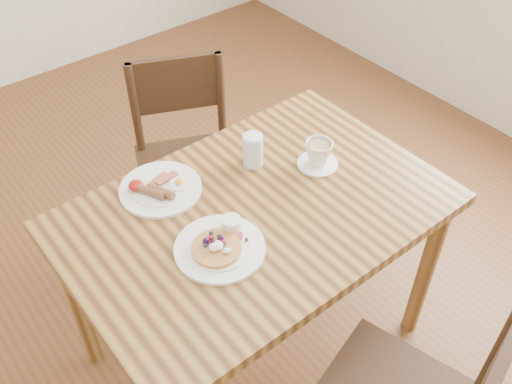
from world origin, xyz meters
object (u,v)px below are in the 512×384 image
dining_table (256,230)px  teacup_saucer (318,155)px  pancake_plate (220,245)px  breakfast_plate (159,188)px  water_glass (253,150)px  chair_far (187,155)px

dining_table → teacup_saucer: size_ratio=8.57×
dining_table → pancake_plate: size_ratio=4.44×
pancake_plate → breakfast_plate: 0.33m
pancake_plate → water_glass: (0.32, 0.25, 0.04)m
chair_far → breakfast_plate: (-0.33, -0.37, 0.27)m
teacup_saucer → water_glass: 0.22m
dining_table → pancake_plate: bearing=-160.4°
chair_far → pancake_plate: 0.82m
dining_table → breakfast_plate: bearing=126.9°
teacup_saucer → breakfast_plate: bearing=155.5°
dining_table → water_glass: bearing=54.0°
dining_table → chair_far: (0.14, 0.63, -0.16)m
chair_far → pancake_plate: bearing=89.6°
pancake_plate → breakfast_plate: pancake_plate is taller
water_glass → dining_table: bearing=-126.0°
chair_far → water_glass: (-0.01, -0.46, 0.32)m
teacup_saucer → pancake_plate: bearing=-168.2°
dining_table → chair_far: 0.67m
breakfast_plate → water_glass: size_ratio=2.31×
dining_table → teacup_saucer: bearing=6.6°
dining_table → teacup_saucer: 0.33m
teacup_saucer → water_glass: water_glass is taller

